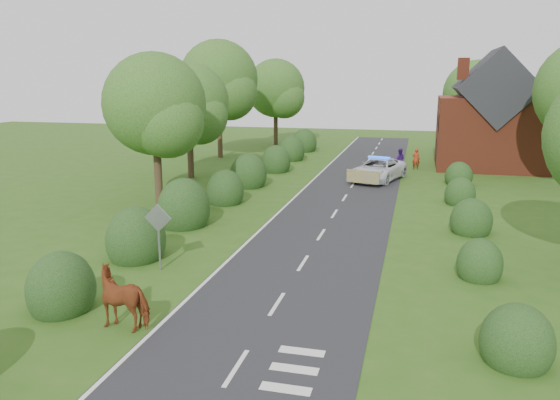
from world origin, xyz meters
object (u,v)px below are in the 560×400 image
(pedestrian_red, at_px, (416,159))
(pedestrian_purple, at_px, (399,160))
(police_van, at_px, (378,170))
(road_sign, at_px, (158,227))
(cow, at_px, (126,301))

(pedestrian_red, height_order, pedestrian_purple, pedestrian_purple)
(pedestrian_purple, bearing_deg, police_van, 73.55)
(road_sign, height_order, pedestrian_red, road_sign)
(cow, bearing_deg, pedestrian_red, 166.30)
(pedestrian_red, xyz_separation_m, pedestrian_purple, (-1.21, -0.98, 0.04))
(police_van, relative_size, pedestrian_purple, 3.51)
(road_sign, distance_m, police_van, 21.25)
(pedestrian_purple, bearing_deg, pedestrian_red, -141.59)
(cow, relative_size, pedestrian_purple, 1.20)
(cow, height_order, pedestrian_purple, pedestrian_purple)
(police_van, xyz_separation_m, pedestrian_purple, (1.25, 4.42, 0.09))
(police_van, bearing_deg, road_sign, -91.02)
(road_sign, distance_m, pedestrian_purple, 25.84)
(road_sign, xyz_separation_m, pedestrian_purple, (7.75, 24.63, -0.80))
(police_van, bearing_deg, cow, -85.44)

